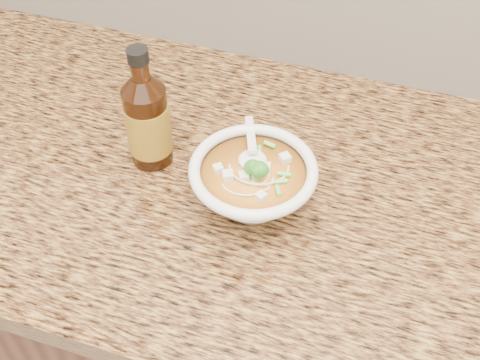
% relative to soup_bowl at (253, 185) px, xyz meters
% --- Properties ---
extents(cabinet, '(4.00, 0.65, 0.86)m').
position_rel_soup_bowl_xyz_m(cabinet, '(0.12, 0.05, -0.51)').
color(cabinet, black).
rests_on(cabinet, ground).
extents(counter_slab, '(4.00, 0.68, 0.04)m').
position_rel_soup_bowl_xyz_m(counter_slab, '(0.12, 0.05, -0.06)').
color(counter_slab, olive).
rests_on(counter_slab, cabinet).
extents(soup_bowl, '(0.19, 0.21, 0.10)m').
position_rel_soup_bowl_xyz_m(soup_bowl, '(0.00, 0.00, 0.00)').
color(soup_bowl, white).
rests_on(soup_bowl, counter_slab).
extents(hot_sauce_bottle, '(0.08, 0.08, 0.21)m').
position_rel_soup_bowl_xyz_m(hot_sauce_bottle, '(-0.18, 0.05, 0.04)').
color(hot_sauce_bottle, '#401B08').
rests_on(hot_sauce_bottle, counter_slab).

